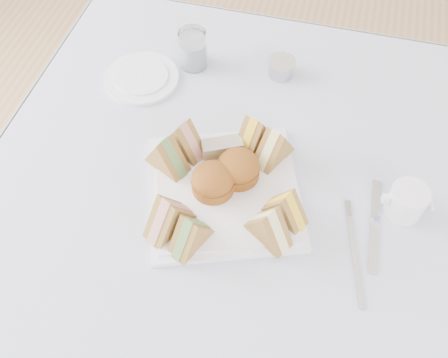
% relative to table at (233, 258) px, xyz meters
% --- Properties ---
extents(floor, '(4.00, 4.00, 0.00)m').
position_rel_table_xyz_m(floor, '(0.00, 0.00, -0.37)').
color(floor, '#9E7751').
rests_on(floor, ground).
extents(table, '(0.90, 0.90, 0.74)m').
position_rel_table_xyz_m(table, '(0.00, 0.00, 0.00)').
color(table, brown).
rests_on(table, floor).
extents(tablecloth, '(1.02, 1.02, 0.01)m').
position_rel_table_xyz_m(tablecloth, '(0.00, 0.00, 0.37)').
color(tablecloth, '#ACBAED').
rests_on(tablecloth, table).
extents(serving_plate, '(0.37, 0.37, 0.01)m').
position_rel_table_xyz_m(serving_plate, '(-0.01, -0.05, 0.38)').
color(serving_plate, white).
rests_on(serving_plate, tablecloth).
extents(sandwich_fl_a, '(0.09, 0.11, 0.09)m').
position_rel_table_xyz_m(sandwich_fl_a, '(-0.09, -0.15, 0.43)').
color(sandwich_fl_a, '#926238').
rests_on(sandwich_fl_a, serving_plate).
extents(sandwich_fl_b, '(0.07, 0.10, 0.08)m').
position_rel_table_xyz_m(sandwich_fl_b, '(-0.04, -0.17, 0.43)').
color(sandwich_fl_b, '#926238').
rests_on(sandwich_fl_b, serving_plate).
extents(sandwich_fr_a, '(0.09, 0.07, 0.08)m').
position_rel_table_xyz_m(sandwich_fr_a, '(0.11, -0.08, 0.43)').
color(sandwich_fr_a, '#926238').
rests_on(sandwich_fr_a, serving_plate).
extents(sandwich_fr_b, '(0.10, 0.09, 0.08)m').
position_rel_table_xyz_m(sandwich_fr_b, '(0.09, -0.12, 0.43)').
color(sandwich_fr_b, '#926238').
rests_on(sandwich_fr_b, serving_plate).
extents(sandwich_bl_a, '(0.10, 0.08, 0.08)m').
position_rel_table_xyz_m(sandwich_bl_a, '(-0.14, -0.02, 0.43)').
color(sandwich_bl_a, '#926238').
rests_on(sandwich_bl_a, serving_plate).
extents(sandwich_bl_b, '(0.10, 0.08, 0.08)m').
position_rel_table_xyz_m(sandwich_bl_b, '(-0.12, 0.03, 0.43)').
color(sandwich_bl_b, '#926238').
rests_on(sandwich_bl_b, serving_plate).
extents(sandwich_br_a, '(0.08, 0.10, 0.08)m').
position_rel_table_xyz_m(sandwich_br_a, '(0.06, 0.06, 0.43)').
color(sandwich_br_a, '#926238').
rests_on(sandwich_br_a, serving_plate).
extents(sandwich_br_b, '(0.07, 0.10, 0.08)m').
position_rel_table_xyz_m(sandwich_br_b, '(0.02, 0.08, 0.43)').
color(sandwich_br_b, '#926238').
rests_on(sandwich_br_b, serving_plate).
extents(scone_left, '(0.10, 0.10, 0.06)m').
position_rel_table_xyz_m(scone_left, '(-0.03, -0.05, 0.42)').
color(scone_left, '#894710').
rests_on(scone_left, serving_plate).
extents(scone_right, '(0.12, 0.12, 0.06)m').
position_rel_table_xyz_m(scone_right, '(0.01, -0.01, 0.42)').
color(scone_right, '#894710').
rests_on(scone_right, serving_plate).
extents(pastry_slice, '(0.09, 0.07, 0.04)m').
position_rel_table_xyz_m(pastry_slice, '(-0.04, 0.04, 0.41)').
color(pastry_slice, tan).
rests_on(pastry_slice, serving_plate).
extents(side_plate, '(0.19, 0.19, 0.01)m').
position_rel_table_xyz_m(side_plate, '(-0.28, 0.21, 0.38)').
color(side_plate, white).
rests_on(side_plate, tablecloth).
extents(water_glass, '(0.08, 0.08, 0.09)m').
position_rel_table_xyz_m(water_glass, '(-0.18, 0.29, 0.42)').
color(water_glass, white).
rests_on(water_glass, tablecloth).
extents(tea_strainer, '(0.08, 0.08, 0.04)m').
position_rel_table_xyz_m(tea_strainer, '(0.03, 0.31, 0.39)').
color(tea_strainer, '#AFAEB7').
rests_on(tea_strainer, tablecloth).
extents(knife, '(0.03, 0.20, 0.00)m').
position_rel_table_xyz_m(knife, '(0.28, -0.04, 0.38)').
color(knife, '#AFAEB7').
rests_on(knife, tablecloth).
extents(fork, '(0.05, 0.18, 0.00)m').
position_rel_table_xyz_m(fork, '(0.25, -0.13, 0.38)').
color(fork, '#AFAEB7').
rests_on(fork, tablecloth).
extents(creamer_jug, '(0.09, 0.09, 0.06)m').
position_rel_table_xyz_m(creamer_jug, '(0.33, 0.00, 0.41)').
color(creamer_jug, white).
rests_on(creamer_jug, tablecloth).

